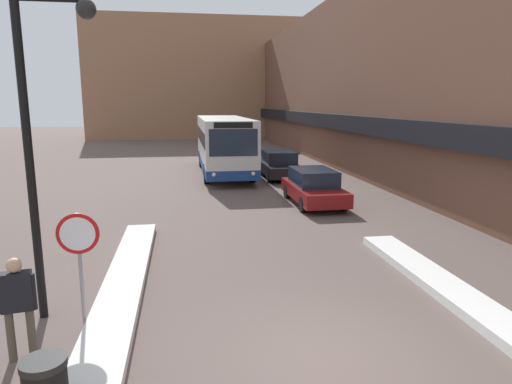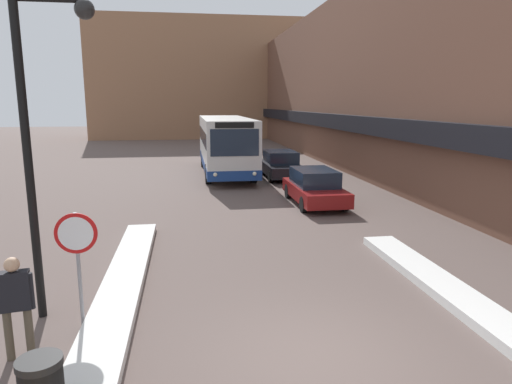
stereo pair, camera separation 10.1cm
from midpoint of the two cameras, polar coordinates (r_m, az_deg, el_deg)
name	(u,v)px [view 1 (the left image)]	position (r m, az deg, el deg)	size (l,w,h in m)	color
ground_plane	(320,358)	(8.17, 7.66, -19.87)	(160.00, 160.00, 0.00)	brown
building_row_right	(359,85)	(33.01, 12.71, 12.97)	(5.50, 60.00, 10.90)	brown
building_backdrop_far	(199,80)	(57.76, -7.21, 13.75)	(26.00, 8.00, 13.93)	#996B4C
snow_bank_left	(117,305)	(10.08, -17.26, -13.38)	(0.90, 12.05, 0.20)	silver
snow_bank_right	(463,299)	(10.81, 24.22, -12.15)	(0.90, 8.71, 0.21)	silver
city_bus	(224,144)	(27.27, -4.17, 6.03)	(2.70, 10.81, 3.33)	silver
parked_car_front	(314,187)	(19.25, 7.06, 0.65)	(1.86, 4.42, 1.47)	maroon
parked_car_back	(279,165)	(25.92, 2.80, 3.45)	(1.90, 4.45, 1.52)	black
stop_sign	(79,246)	(8.99, -21.58, -6.32)	(0.76, 0.08, 2.24)	gray
street_lamp	(42,123)	(9.39, -25.42, 7.78)	(1.46, 0.36, 6.14)	black
pedestrian	(18,299)	(8.55, -27.96, -11.78)	(0.57, 0.29, 1.76)	brown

